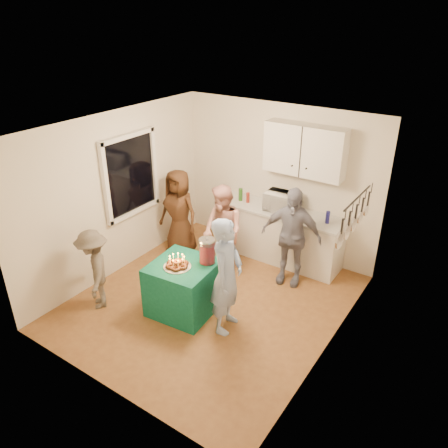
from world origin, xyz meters
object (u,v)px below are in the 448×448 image
Objects in this scene: counter at (278,235)px; man_birthday at (227,276)px; punch_jar at (207,252)px; woman_back_left at (179,212)px; party_table at (184,287)px; woman_back_center at (223,231)px; child_near_left at (95,270)px; microwave at (282,202)px; woman_back_right at (291,236)px.

man_birthday is (0.30, -2.03, 0.39)m from counter.
punch_jar is 1.74m from woman_back_left.
party_table is at bearing -101.29° from counter.
man_birthday is at bearing -81.55° from counter.
woman_back_center is 1.24× the size of child_near_left.
microwave is at bearing 77.52° from party_table.
child_near_left is at bearing 97.25° from man_birthday.
counter is 1.46× the size of woman_back_center.
woman_back_center is at bearing -8.88° from woman_back_left.
woman_back_right is (2.03, 0.22, 0.03)m from woman_back_left.
microwave is 0.37× the size of woman_back_left.
woman_back_left is at bearing -153.57° from counter.
man_birthday reaches higher than child_near_left.
woman_back_center is at bearing 24.07° from man_birthday.
woman_back_left is at bearing 142.43° from punch_jar.
punch_jar is at bearing 53.04° from man_birthday.
child_near_left is (-2.01, -2.13, -0.19)m from woman_back_right.
counter reaches higher than party_table.
microwave is at bearing -4.91° from man_birthday.
woman_back_left is 0.96× the size of woman_back_right.
party_table is at bearing 79.98° from man_birthday.
child_near_left is at bearing -96.43° from woman_back_center.
microwave is 1.83m from punch_jar.
woman_back_left reaches higher than child_near_left.
microwave is at bearing 24.98° from woman_back_left.
counter is at bearing 78.71° from party_table.
punch_jar is (-0.16, -1.82, 0.50)m from counter.
microwave is (0.04, 0.00, 0.63)m from counter.
punch_jar is at bearing -38.36° from woman_back_left.
woman_back_right reaches higher than punch_jar.
woman_back_left is at bearing 130.92° from party_table.
microwave is 0.34× the size of man_birthday.
punch_jar is at bearing 73.37° from child_near_left.
man_birthday is 1.94m from child_near_left.
counter is 2.09m from man_birthday.
woman_back_left is 1.26× the size of child_near_left.
woman_back_right reaches higher than woman_back_left.
man_birthday is 1.50m from woman_back_right.
woman_back_right is (0.45, -0.54, -0.27)m from microwave.
child_near_left is at bearing -122.52° from microwave.
woman_back_center reaches higher than counter.
counter is 0.82m from woman_back_right.
microwave reaches higher than child_near_left.
child_near_left reaches higher than counter.
microwave is at bearing 83.45° from punch_jar.
microwave is 0.37× the size of woman_back_center.
man_birthday is at bearing 60.49° from child_near_left.
counter is at bearing 120.54° from woman_back_right.
party_table is 0.70× the size of child_near_left.
woman_back_left is 2.04m from woman_back_right.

